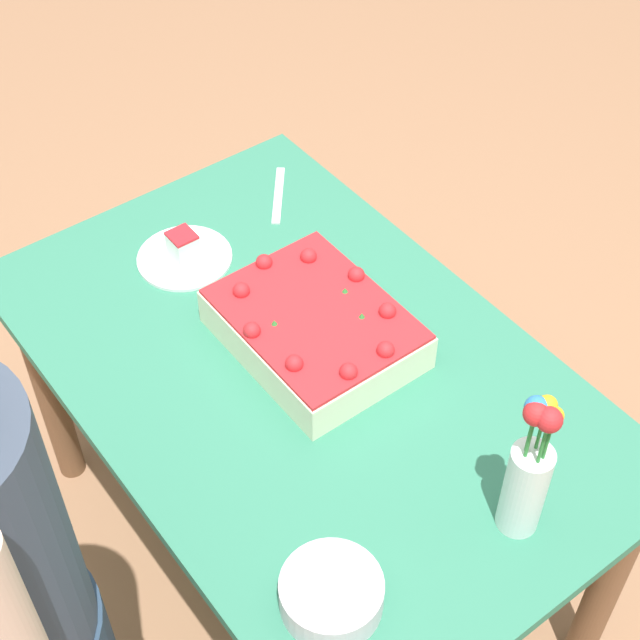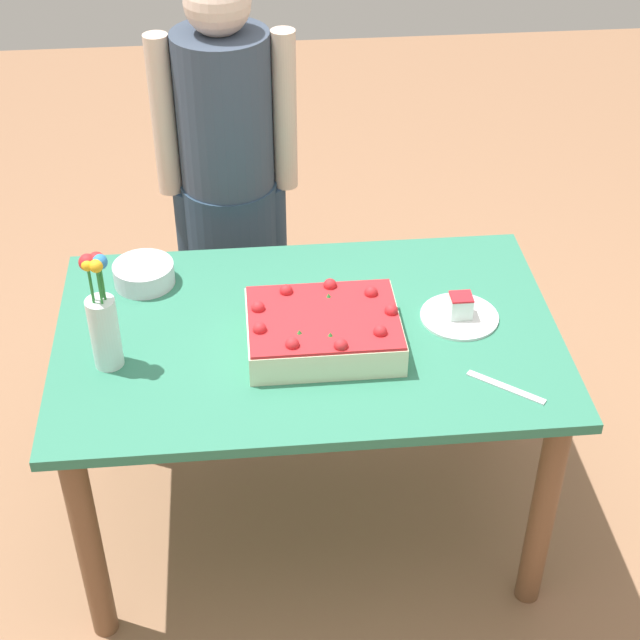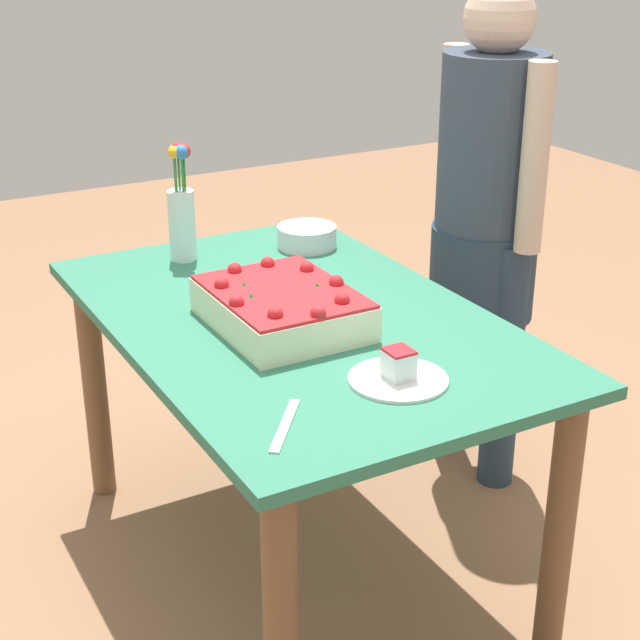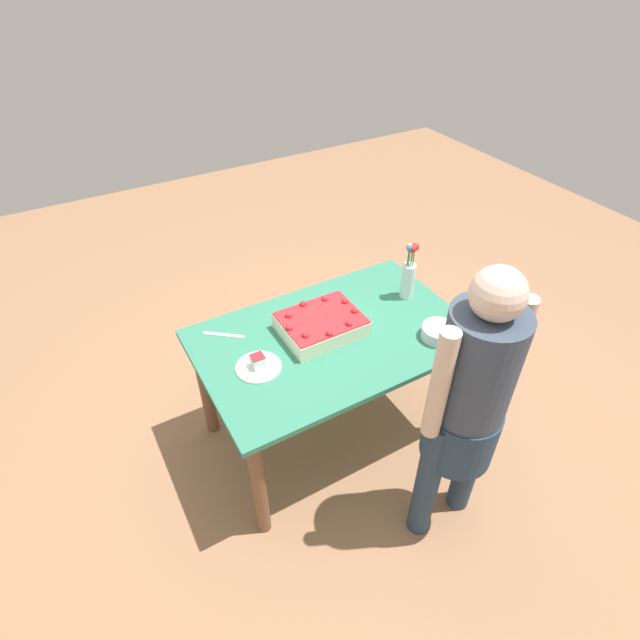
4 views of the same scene
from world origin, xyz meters
TOP-DOWN VIEW (x-y plane):
  - ground_plane at (0.00, 0.00)m, footprint 8.00×8.00m
  - dining_table at (0.00, 0.00)m, footprint 1.36×0.87m
  - sheet_cake at (0.04, -0.06)m, footprint 0.40×0.31m
  - serving_plate_with_slice at (0.42, 0.02)m, footprint 0.22×0.22m
  - cake_knife at (0.48, -0.28)m, footprint 0.18×0.15m
  - flower_vase at (-0.52, -0.09)m, footprint 0.08×0.08m
  - fruit_bowl at (-0.45, 0.27)m, footprint 0.17×0.17m
  - person_standing at (-0.20, 0.73)m, footprint 0.45×0.31m

SIDE VIEW (x-z plane):
  - ground_plane at x=0.00m, z-range 0.00..0.00m
  - dining_table at x=0.00m, z-range 0.25..0.99m
  - cake_knife at x=0.48m, z-range 0.74..0.74m
  - serving_plate_with_slice at x=0.42m, z-range 0.72..0.79m
  - fruit_bowl at x=-0.45m, z-range 0.74..0.80m
  - sheet_cake at x=0.04m, z-range 0.73..0.84m
  - person_standing at x=-0.20m, z-range 0.11..1.60m
  - flower_vase at x=-0.52m, z-range 0.71..1.05m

